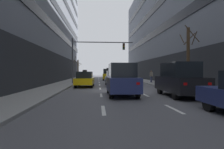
% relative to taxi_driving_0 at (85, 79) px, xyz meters
% --- Properties ---
extents(ground_plane, '(120.00, 120.00, 0.00)m').
position_rel_taxi_driving_0_xyz_m(ground_plane, '(3.10, -4.05, -0.80)').
color(ground_plane, '#515156').
extents(sidewalk_left, '(2.91, 80.00, 0.14)m').
position_rel_taxi_driving_0_xyz_m(sidewalk_left, '(-2.93, -4.05, -0.73)').
color(sidewalk_left, gray).
rests_on(sidewalk_left, ground).
extents(sidewalk_right, '(2.91, 80.00, 0.14)m').
position_rel_taxi_driving_0_xyz_m(sidewalk_right, '(9.14, -4.05, -0.73)').
color(sidewalk_right, gray).
rests_on(sidewalk_right, ground).
extents(lane_stripe_l1_s2, '(0.16, 2.00, 0.01)m').
position_rel_taxi_driving_0_xyz_m(lane_stripe_l1_s2, '(1.58, -12.05, -0.79)').
color(lane_stripe_l1_s2, silver).
rests_on(lane_stripe_l1_s2, ground).
extents(lane_stripe_l1_s3, '(0.16, 2.00, 0.01)m').
position_rel_taxi_driving_0_xyz_m(lane_stripe_l1_s3, '(1.58, -7.05, -0.79)').
color(lane_stripe_l1_s3, silver).
rests_on(lane_stripe_l1_s3, ground).
extents(lane_stripe_l1_s4, '(0.16, 2.00, 0.01)m').
position_rel_taxi_driving_0_xyz_m(lane_stripe_l1_s4, '(1.58, -2.05, -0.79)').
color(lane_stripe_l1_s4, silver).
rests_on(lane_stripe_l1_s4, ground).
extents(lane_stripe_l1_s5, '(0.16, 2.00, 0.01)m').
position_rel_taxi_driving_0_xyz_m(lane_stripe_l1_s5, '(1.58, 2.95, -0.79)').
color(lane_stripe_l1_s5, silver).
rests_on(lane_stripe_l1_s5, ground).
extents(lane_stripe_l1_s6, '(0.16, 2.00, 0.01)m').
position_rel_taxi_driving_0_xyz_m(lane_stripe_l1_s6, '(1.58, 7.95, -0.79)').
color(lane_stripe_l1_s6, silver).
rests_on(lane_stripe_l1_s6, ground).
extents(lane_stripe_l1_s7, '(0.16, 2.00, 0.01)m').
position_rel_taxi_driving_0_xyz_m(lane_stripe_l1_s7, '(1.58, 12.95, -0.79)').
color(lane_stripe_l1_s7, silver).
rests_on(lane_stripe_l1_s7, ground).
extents(lane_stripe_l1_s8, '(0.16, 2.00, 0.01)m').
position_rel_taxi_driving_0_xyz_m(lane_stripe_l1_s8, '(1.58, 17.95, -0.79)').
color(lane_stripe_l1_s8, silver).
rests_on(lane_stripe_l1_s8, ground).
extents(lane_stripe_l1_s9, '(0.16, 2.00, 0.01)m').
position_rel_taxi_driving_0_xyz_m(lane_stripe_l1_s9, '(1.58, 22.95, -0.79)').
color(lane_stripe_l1_s9, silver).
rests_on(lane_stripe_l1_s9, ground).
extents(lane_stripe_l1_s10, '(0.16, 2.00, 0.01)m').
position_rel_taxi_driving_0_xyz_m(lane_stripe_l1_s10, '(1.58, 27.95, -0.79)').
color(lane_stripe_l1_s10, silver).
rests_on(lane_stripe_l1_s10, ground).
extents(lane_stripe_l2_s2, '(0.16, 2.00, 0.01)m').
position_rel_taxi_driving_0_xyz_m(lane_stripe_l2_s2, '(4.63, -12.05, -0.79)').
color(lane_stripe_l2_s2, silver).
rests_on(lane_stripe_l2_s2, ground).
extents(lane_stripe_l2_s3, '(0.16, 2.00, 0.01)m').
position_rel_taxi_driving_0_xyz_m(lane_stripe_l2_s3, '(4.63, -7.05, -0.79)').
color(lane_stripe_l2_s3, silver).
rests_on(lane_stripe_l2_s3, ground).
extents(lane_stripe_l2_s4, '(0.16, 2.00, 0.01)m').
position_rel_taxi_driving_0_xyz_m(lane_stripe_l2_s4, '(4.63, -2.05, -0.79)').
color(lane_stripe_l2_s4, silver).
rests_on(lane_stripe_l2_s4, ground).
extents(lane_stripe_l2_s5, '(0.16, 2.00, 0.01)m').
position_rel_taxi_driving_0_xyz_m(lane_stripe_l2_s5, '(4.63, 2.95, -0.79)').
color(lane_stripe_l2_s5, silver).
rests_on(lane_stripe_l2_s5, ground).
extents(lane_stripe_l2_s6, '(0.16, 2.00, 0.01)m').
position_rel_taxi_driving_0_xyz_m(lane_stripe_l2_s6, '(4.63, 7.95, -0.79)').
color(lane_stripe_l2_s6, silver).
rests_on(lane_stripe_l2_s6, ground).
extents(lane_stripe_l2_s7, '(0.16, 2.00, 0.01)m').
position_rel_taxi_driving_0_xyz_m(lane_stripe_l2_s7, '(4.63, 12.95, -0.79)').
color(lane_stripe_l2_s7, silver).
rests_on(lane_stripe_l2_s7, ground).
extents(lane_stripe_l2_s8, '(0.16, 2.00, 0.01)m').
position_rel_taxi_driving_0_xyz_m(lane_stripe_l2_s8, '(4.63, 17.95, -0.79)').
color(lane_stripe_l2_s8, silver).
rests_on(lane_stripe_l2_s8, ground).
extents(lane_stripe_l2_s9, '(0.16, 2.00, 0.01)m').
position_rel_taxi_driving_0_xyz_m(lane_stripe_l2_s9, '(4.63, 22.95, -0.79)').
color(lane_stripe_l2_s9, silver).
rests_on(lane_stripe_l2_s9, ground).
extents(lane_stripe_l2_s10, '(0.16, 2.00, 0.01)m').
position_rel_taxi_driving_0_xyz_m(lane_stripe_l2_s10, '(4.63, 27.95, -0.79)').
color(lane_stripe_l2_s10, silver).
rests_on(lane_stripe_l2_s10, ground).
extents(taxi_driving_0, '(1.94, 4.37, 1.79)m').
position_rel_taxi_driving_0_xyz_m(taxi_driving_0, '(0.00, 0.00, 0.00)').
color(taxi_driving_0, black).
rests_on(taxi_driving_0, ground).
extents(car_driving_1, '(1.93, 4.54, 1.70)m').
position_rel_taxi_driving_0_xyz_m(car_driving_1, '(3.22, 1.35, 0.04)').
color(car_driving_1, black).
rests_on(car_driving_1, ground).
extents(taxi_driving_2, '(1.93, 4.38, 2.27)m').
position_rel_taxi_driving_0_xyz_m(taxi_driving_2, '(3.18, 14.73, 0.25)').
color(taxi_driving_2, black).
rests_on(taxi_driving_2, ground).
extents(car_driving_3, '(1.89, 4.48, 2.17)m').
position_rel_taxi_driving_0_xyz_m(car_driving_3, '(2.96, -7.33, 0.28)').
color(car_driving_3, black).
rests_on(car_driving_3, ground).
extents(car_parked_1, '(1.96, 4.59, 2.21)m').
position_rel_taxi_driving_0_xyz_m(car_parked_1, '(6.63, -8.13, 0.30)').
color(car_parked_1, black).
rests_on(car_parked_1, ground).
extents(traffic_signal_0, '(7.89, 0.35, 5.80)m').
position_rel_taxi_driving_0_xyz_m(traffic_signal_0, '(0.57, 4.48, 3.32)').
color(traffic_signal_0, '#4C4C51').
rests_on(traffic_signal_0, sidewalk_left).
extents(street_tree_0, '(1.32, 1.36, 5.20)m').
position_rel_taxi_driving_0_xyz_m(street_tree_0, '(8.85, -4.84, 2.03)').
color(street_tree_0, '#4C3823').
rests_on(street_tree_0, sidewalk_right).
extents(street_tree_1, '(1.64, 1.72, 4.68)m').
position_rel_taxi_driving_0_xyz_m(street_tree_1, '(-2.68, 18.64, 1.41)').
color(street_tree_1, '#4C3823').
rests_on(street_tree_1, sidewalk_left).
extents(pedestrian_0, '(0.48, 0.34, 1.60)m').
position_rel_taxi_driving_0_xyz_m(pedestrian_0, '(8.66, 5.25, 0.26)').
color(pedestrian_0, '#383D59').
rests_on(pedestrian_0, sidewalk_right).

